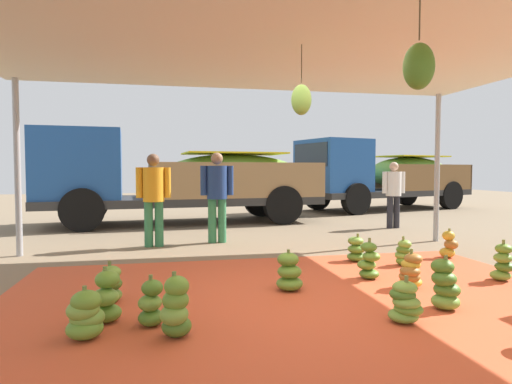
{
  "coord_description": "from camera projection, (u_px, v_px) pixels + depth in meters",
  "views": [
    {
      "loc": [
        -1.42,
        -4.45,
        1.42
      ],
      "look_at": [
        -0.04,
        2.32,
        1.06
      ],
      "focal_mm": 30.77,
      "sensor_mm": 36.0,
      "label": 1
    }
  ],
  "objects": [
    {
      "name": "worker_0",
      "position": [
        154.0,
        193.0,
        8.01
      ],
      "size": [
        0.62,
        0.38,
        1.71
      ],
      "color": "#337A4C",
      "rests_on": "ground"
    },
    {
      "name": "tarp_orange",
      "position": [
        303.0,
        301.0,
        4.71
      ],
      "size": [
        6.52,
        4.57,
        0.01
      ],
      "primitive_type": "cube",
      "color": "#D1512D",
      "rests_on": "ground"
    },
    {
      "name": "tent_canopy",
      "position": [
        307.0,
        28.0,
        4.48
      ],
      "size": [
        8.0,
        7.0,
        2.95
      ],
      "color": "#9EA0A5",
      "rests_on": "ground"
    },
    {
      "name": "banana_bunch_11",
      "position": [
        356.0,
        250.0,
        6.74
      ],
      "size": [
        0.41,
        0.41,
        0.43
      ],
      "color": "#518428",
      "rests_on": "tarp_orange"
    },
    {
      "name": "banana_bunch_0",
      "position": [
        449.0,
        245.0,
        7.0
      ],
      "size": [
        0.35,
        0.33,
        0.47
      ],
      "color": "gold",
      "rests_on": "tarp_orange"
    },
    {
      "name": "cargo_truck_far",
      "position": [
        381.0,
        175.0,
        15.5
      ],
      "size": [
        6.76,
        3.94,
        2.4
      ],
      "color": "#2D2D2D",
      "rests_on": "ground"
    },
    {
      "name": "banana_bunch_10",
      "position": [
        405.0,
        303.0,
        4.04
      ],
      "size": [
        0.36,
        0.37,
        0.43
      ],
      "color": "#6B9E38",
      "rests_on": "tarp_orange"
    },
    {
      "name": "banana_bunch_7",
      "position": [
        503.0,
        264.0,
        5.55
      ],
      "size": [
        0.35,
        0.33,
        0.52
      ],
      "color": "#75A83D",
      "rests_on": "tarp_orange"
    },
    {
      "name": "banana_bunch_2",
      "position": [
        151.0,
        305.0,
        3.94
      ],
      "size": [
        0.33,
        0.33,
        0.47
      ],
      "color": "#518428",
      "rests_on": "tarp_orange"
    },
    {
      "name": "worker_1",
      "position": [
        394.0,
        190.0,
        10.6
      ],
      "size": [
        0.59,
        0.36,
        1.6
      ],
      "color": "#26262D",
      "rests_on": "ground"
    },
    {
      "name": "cargo_truck_main",
      "position": [
        174.0,
        177.0,
        11.53
      ],
      "size": [
        7.32,
        2.81,
        2.4
      ],
      "color": "#2D2D2D",
      "rests_on": "ground"
    },
    {
      "name": "ground_plane",
      "position": [
        251.0,
        251.0,
        7.65
      ],
      "size": [
        40.0,
        40.0,
        0.0
      ],
      "primitive_type": "plane",
      "color": "#7F6B51"
    },
    {
      "name": "banana_bunch_12",
      "position": [
        289.0,
        273.0,
        5.11
      ],
      "size": [
        0.4,
        0.4,
        0.48
      ],
      "color": "#60932D",
      "rests_on": "tarp_orange"
    },
    {
      "name": "banana_bunch_5",
      "position": [
        111.0,
        285.0,
        4.65
      ],
      "size": [
        0.32,
        0.32,
        0.44
      ],
      "color": "#6B9E38",
      "rests_on": "tarp_orange"
    },
    {
      "name": "banana_bunch_8",
      "position": [
        369.0,
        262.0,
        5.64
      ],
      "size": [
        0.35,
        0.37,
        0.53
      ],
      "color": "#518428",
      "rests_on": "tarp_orange"
    },
    {
      "name": "banana_bunch_15",
      "position": [
        404.0,
        253.0,
        6.43
      ],
      "size": [
        0.32,
        0.32,
        0.43
      ],
      "color": "#60932D",
      "rests_on": "tarp_orange"
    },
    {
      "name": "banana_bunch_4",
      "position": [
        85.0,
        316.0,
        3.64
      ],
      "size": [
        0.4,
        0.4,
        0.44
      ],
      "color": "#60932D",
      "rests_on": "tarp_orange"
    },
    {
      "name": "worker_2",
      "position": [
        217.0,
        190.0,
        8.47
      ],
      "size": [
        0.64,
        0.39,
        1.75
      ],
      "color": "#337A4C",
      "rests_on": "ground"
    },
    {
      "name": "banana_bunch_13",
      "position": [
        445.0,
        286.0,
        4.42
      ],
      "size": [
        0.37,
        0.37,
        0.54
      ],
      "color": "#6B9E38",
      "rests_on": "tarp_orange"
    },
    {
      "name": "banana_bunch_14",
      "position": [
        176.0,
        309.0,
        3.65
      ],
      "size": [
        0.35,
        0.37,
        0.56
      ],
      "color": "#477523",
      "rests_on": "tarp_orange"
    },
    {
      "name": "banana_bunch_1",
      "position": [
        411.0,
        272.0,
        5.21
      ],
      "size": [
        0.37,
        0.37,
        0.47
      ],
      "color": "gold",
      "rests_on": "tarp_orange"
    },
    {
      "name": "banana_bunch_6",
      "position": [
        106.0,
        299.0,
        4.02
      ],
      "size": [
        0.35,
        0.37,
        0.52
      ],
      "color": "#60932D",
      "rests_on": "tarp_orange"
    }
  ]
}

